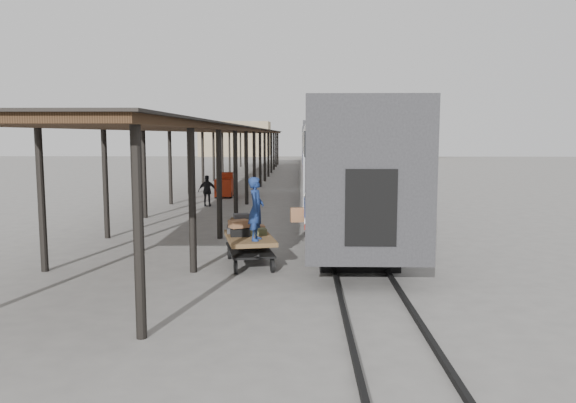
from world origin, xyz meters
The scene contains 11 objects.
ground centered at (0.00, 0.00, 0.00)m, with size 160.00×160.00×0.00m, color slate.
train centered at (3.19, 33.79, 2.69)m, with size 3.45×76.01×4.01m.
canopy centered at (-3.40, 24.00, 4.00)m, with size 4.90×64.30×4.15m.
rails centered at (3.20, 34.00, 0.06)m, with size 1.54×150.00×0.12m.
building_far centered at (14.00, 78.00, 4.00)m, with size 18.00×10.00×8.00m, color tan.
building_left centered at (-10.00, 82.00, 3.00)m, with size 12.00×8.00×6.00m, color tan.
baggage_cart centered at (0.11, -1.17, 0.65)m, with size 1.74×2.61×0.86m.
suitcase_stack centered at (-0.09, -0.85, 1.07)m, with size 1.23×1.25×0.58m.
luggage_tug centered at (-3.02, 16.45, 0.67)m, with size 1.06×1.68×1.46m.
porter centered at (0.36, -1.82, 1.73)m, with size 0.63×0.41×1.73m, color navy.
pedestrian centered at (-3.31, 12.06, 0.82)m, with size 0.96×0.40×1.63m, color black.
Camera 1 is at (1.59, -16.91, 3.73)m, focal length 35.00 mm.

